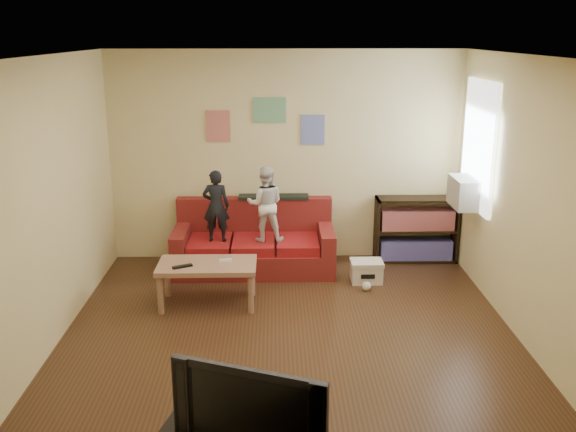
{
  "coord_description": "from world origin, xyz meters",
  "views": [
    {
      "loc": [
        -0.13,
        -5.63,
        2.91
      ],
      "look_at": [
        0.0,
        0.8,
        1.05
      ],
      "focal_mm": 40.0,
      "sensor_mm": 36.0,
      "label": 1
    }
  ],
  "objects_px": {
    "child_b": "(265,204)",
    "file_box": "(366,271)",
    "child_a": "(216,206)",
    "coffee_table": "(207,269)",
    "television": "(255,403)",
    "sofa": "(254,246)",
    "bookshelf": "(416,233)"
  },
  "relations": [
    {
      "from": "sofa",
      "to": "coffee_table",
      "type": "distance_m",
      "value": 1.23
    },
    {
      "from": "sofa",
      "to": "bookshelf",
      "type": "distance_m",
      "value": 2.11
    },
    {
      "from": "bookshelf",
      "to": "file_box",
      "type": "xyz_separation_m",
      "value": [
        -0.74,
        -0.74,
        -0.24
      ]
    },
    {
      "from": "child_a",
      "to": "bookshelf",
      "type": "bearing_deg",
      "value": -169.08
    },
    {
      "from": "sofa",
      "to": "bookshelf",
      "type": "relative_size",
      "value": 1.88
    },
    {
      "from": "sofa",
      "to": "television",
      "type": "relative_size",
      "value": 2.04
    },
    {
      "from": "child_a",
      "to": "child_b",
      "type": "distance_m",
      "value": 0.6
    },
    {
      "from": "sofa",
      "to": "child_a",
      "type": "relative_size",
      "value": 2.24
    },
    {
      "from": "child_b",
      "to": "bookshelf",
      "type": "bearing_deg",
      "value": -167.88
    },
    {
      "from": "sofa",
      "to": "coffee_table",
      "type": "relative_size",
      "value": 1.87
    },
    {
      "from": "television",
      "to": "child_b",
      "type": "bearing_deg",
      "value": 111.07
    },
    {
      "from": "child_a",
      "to": "television",
      "type": "relative_size",
      "value": 0.91
    },
    {
      "from": "child_b",
      "to": "file_box",
      "type": "height_order",
      "value": "child_b"
    },
    {
      "from": "coffee_table",
      "to": "television",
      "type": "height_order",
      "value": "television"
    },
    {
      "from": "child_a",
      "to": "bookshelf",
      "type": "xyz_separation_m",
      "value": [
        2.55,
        0.4,
        -0.48
      ]
    },
    {
      "from": "file_box",
      "to": "sofa",
      "type": "bearing_deg",
      "value": 159.45
    },
    {
      "from": "child_a",
      "to": "child_b",
      "type": "bearing_deg",
      "value": -177.99
    },
    {
      "from": "sofa",
      "to": "child_b",
      "type": "relative_size",
      "value": 2.14
    },
    {
      "from": "bookshelf",
      "to": "file_box",
      "type": "height_order",
      "value": "bookshelf"
    },
    {
      "from": "coffee_table",
      "to": "television",
      "type": "bearing_deg",
      "value": -79.02
    },
    {
      "from": "child_a",
      "to": "file_box",
      "type": "xyz_separation_m",
      "value": [
        1.81,
        -0.34,
        -0.73
      ]
    },
    {
      "from": "coffee_table",
      "to": "child_b",
      "type": "bearing_deg",
      "value": 56.99
    },
    {
      "from": "coffee_table",
      "to": "bookshelf",
      "type": "xyz_separation_m",
      "value": [
        2.58,
        1.36,
        -0.03
      ]
    },
    {
      "from": "child_a",
      "to": "child_b",
      "type": "xyz_separation_m",
      "value": [
        0.6,
        0.0,
        0.02
      ]
    },
    {
      "from": "child_b",
      "to": "file_box",
      "type": "bearing_deg",
      "value": 164.8
    },
    {
      "from": "child_a",
      "to": "coffee_table",
      "type": "distance_m",
      "value": 1.06
    },
    {
      "from": "child_b",
      "to": "television",
      "type": "xyz_separation_m",
      "value": [
        -0.01,
        -4.13,
        -0.13
      ]
    },
    {
      "from": "sofa",
      "to": "bookshelf",
      "type": "xyz_separation_m",
      "value": [
        2.1,
        0.23,
        0.08
      ]
    },
    {
      "from": "sofa",
      "to": "coffee_table",
      "type": "height_order",
      "value": "sofa"
    },
    {
      "from": "sofa",
      "to": "television",
      "type": "distance_m",
      "value": 4.32
    },
    {
      "from": "sofa",
      "to": "child_b",
      "type": "xyz_separation_m",
      "value": [
        0.15,
        -0.17,
        0.59
      ]
    },
    {
      "from": "child_a",
      "to": "bookshelf",
      "type": "height_order",
      "value": "child_a"
    }
  ]
}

